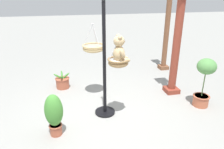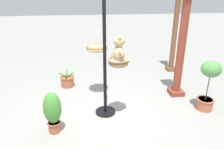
# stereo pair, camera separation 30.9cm
# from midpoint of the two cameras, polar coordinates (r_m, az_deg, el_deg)

# --- Properties ---
(ground_plane) EXTENTS (40.00, 40.00, 0.00)m
(ground_plane) POSITION_cam_midpoint_polar(r_m,az_deg,el_deg) (4.68, 0.91, -10.88)
(ground_plane) COLOR gray
(display_pole_central) EXTENTS (0.44, 0.44, 2.42)m
(display_pole_central) POSITION_cam_midpoint_polar(r_m,az_deg,el_deg) (4.41, 0.10, -1.97)
(display_pole_central) COLOR black
(display_pole_central) RESTS_ON ground
(hanging_basket_with_teddy) EXTENTS (0.43, 0.43, 0.53)m
(hanging_basket_with_teddy) POSITION_cam_midpoint_polar(r_m,az_deg,el_deg) (4.14, 3.84, 3.30)
(hanging_basket_with_teddy) COLOR #A37F51
(teddy_bear) EXTENTS (0.38, 0.33, 0.55)m
(teddy_bear) POSITION_cam_midpoint_polar(r_m,az_deg,el_deg) (4.08, 4.26, 6.41)
(teddy_bear) COLOR tan
(hanging_basket_left_high) EXTENTS (0.54, 0.54, 0.68)m
(hanging_basket_left_high) POSITION_cam_midpoint_polar(r_m,az_deg,el_deg) (5.09, -2.42, 7.27)
(hanging_basket_left_high) COLOR tan
(greenhouse_pillar_left) EXTENTS (0.37, 0.37, 2.66)m
(greenhouse_pillar_left) POSITION_cam_midpoint_polar(r_m,az_deg,el_deg) (5.39, 19.89, 7.17)
(greenhouse_pillar_left) COLOR brown
(greenhouse_pillar_left) RESTS_ON ground
(greenhouse_pillar_far_back) EXTENTS (0.32, 0.32, 2.99)m
(greenhouse_pillar_far_back) POSITION_cam_midpoint_polar(r_m,az_deg,el_deg) (7.10, 18.01, 12.08)
(greenhouse_pillar_far_back) COLOR brown
(greenhouse_pillar_far_back) RESTS_ON ground
(potted_plant_fern_front) EXTENTS (0.42, 0.42, 1.15)m
(potted_plant_fern_front) POSITION_cam_midpoint_polar(r_m,az_deg,el_deg) (5.10, 26.31, -2.03)
(potted_plant_fern_front) COLOR #BC6042
(potted_plant_fern_front) RESTS_ON ground
(potted_plant_bushy_green) EXTENTS (0.33, 0.33, 0.83)m
(potted_plant_bushy_green) POSITION_cam_midpoint_polar(r_m,az_deg,el_deg) (4.05, -13.67, -9.61)
(potted_plant_bushy_green) COLOR #AD563D
(potted_plant_bushy_green) RESTS_ON ground
(potted_plant_small_succulent) EXTENTS (0.49, 0.46, 0.45)m
(potted_plant_small_succulent) POSITION_cam_midpoint_polar(r_m,az_deg,el_deg) (6.00, -10.58, -1.61)
(potted_plant_small_succulent) COLOR #AD563D
(potted_plant_small_succulent) RESTS_ON ground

